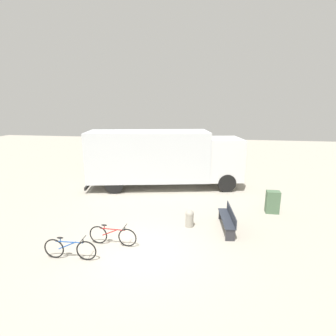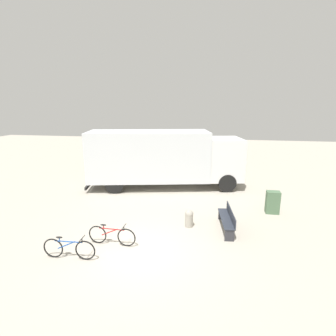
# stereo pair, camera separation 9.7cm
# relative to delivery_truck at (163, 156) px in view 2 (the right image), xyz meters

# --- Properties ---
(ground_plane) EXTENTS (60.00, 60.00, 0.00)m
(ground_plane) POSITION_rel_delivery_truck_xyz_m (0.53, -7.18, -1.85)
(ground_plane) COLOR #A8A091
(delivery_truck) EXTENTS (9.20, 4.14, 3.33)m
(delivery_truck) POSITION_rel_delivery_truck_xyz_m (0.00, 0.00, 0.00)
(delivery_truck) COLOR silver
(delivery_truck) RESTS_ON ground
(park_bench) EXTENTS (0.60, 2.00, 0.83)m
(park_bench) POSITION_rel_delivery_truck_xyz_m (3.52, -5.01, -1.38)
(park_bench) COLOR #282D38
(park_bench) RESTS_ON ground
(bicycle_near) EXTENTS (1.74, 0.44, 0.75)m
(bicycle_near) POSITION_rel_delivery_truck_xyz_m (-1.56, -7.93, -1.50)
(bicycle_near) COLOR black
(bicycle_near) RESTS_ON ground
(bicycle_middle) EXTENTS (1.74, 0.44, 0.75)m
(bicycle_middle) POSITION_rel_delivery_truck_xyz_m (-0.54, -6.88, -1.50)
(bicycle_middle) COLOR black
(bicycle_middle) RESTS_ON ground
(bollard_near_bench) EXTENTS (0.34, 0.34, 0.72)m
(bollard_near_bench) POSITION_rel_delivery_truck_xyz_m (2.00, -5.02, -1.47)
(bollard_near_bench) COLOR #9E998C
(bollard_near_bench) RESTS_ON ground
(utility_box) EXTENTS (0.58, 0.40, 1.03)m
(utility_box) POSITION_rel_delivery_truck_xyz_m (5.60, -3.03, -1.34)
(utility_box) COLOR #4C6B4C
(utility_box) RESTS_ON ground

